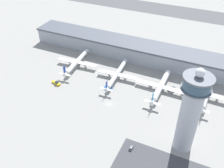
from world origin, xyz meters
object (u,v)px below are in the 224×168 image
Objects in this scene: airplane_gate_alpha at (77,62)px; airplane_gate_delta at (207,94)px; airplane_gate_charlie at (161,87)px; service_truck_catering at (108,88)px; service_truck_fuel at (56,83)px; service_truck_baggage at (172,89)px; airplane_gate_bravo at (117,75)px; control_tower at (190,112)px; car_yellow_taxi at (131,148)px.

airplane_gate_alpha is 110.41m from airplane_gate_delta.
airplane_gate_charlie reaches higher than airplane_gate_delta.
service_truck_fuel is (-40.98, -11.74, -0.14)m from service_truck_catering.
service_truck_fuel is 1.25× the size of service_truck_baggage.
airplane_gate_alpha is at bearing 177.74° from airplane_gate_charlie.
airplane_gate_alpha is 29.74m from service_truck_fuel.
airplane_gate_delta reaches higher than airplane_gate_bravo.
service_truck_catering is 0.83× the size of service_truck_fuel.
airplane_gate_delta is at bearing 82.69° from control_tower.
airplane_gate_charlie is at bearing 21.43° from service_truck_catering.
car_yellow_taxi is at bearing -39.96° from airplane_gate_alpha.
airplane_gate_alpha is at bearing 154.39° from control_tower.
car_yellow_taxi is (37.39, -46.62, -0.58)m from service_truck_catering.
airplane_gate_charlie is 40.34m from service_truck_catering.
service_truck_baggage is at bearing 28.90° from airplane_gate_charlie.
service_truck_catering is at bearing 153.56° from control_tower.
airplane_gate_bravo reaches higher than car_yellow_taxi.
service_truck_fuel is at bearing -164.01° from service_truck_catering.
car_yellow_taxi is at bearing -151.50° from control_tower.
airplane_gate_charlie is (37.31, -0.69, -0.10)m from airplane_gate_bravo.
airplane_gate_alpha reaches higher than airplane_gate_delta.
service_truck_baggage is (-25.15, -0.36, -3.25)m from airplane_gate_delta.
service_truck_baggage is at bearing 82.72° from car_yellow_taxi.
airplane_gate_alpha is (-103.76, 49.73, -23.68)m from control_tower.
control_tower is 1.23× the size of airplane_gate_bravo.
service_truck_catering is 42.63m from service_truck_fuel.
airplane_gate_bravo is 10.04× the size of car_yellow_taxi.
car_yellow_taxi is at bearing -51.27° from service_truck_catering.
airplane_gate_alpha is 9.72× the size of car_yellow_taxi.
control_tower is 6.54× the size of service_truck_fuel.
service_truck_catering is (-0.13, -15.38, -3.17)m from airplane_gate_bravo.
service_truck_baggage reaches higher than service_truck_fuel.
control_tower is 117.47m from airplane_gate_alpha.
service_truck_fuel reaches higher than car_yellow_taxi.
airplane_gate_charlie is (76.86, -3.04, -0.38)m from airplane_gate_alpha.
control_tower is at bearing -25.61° from airplane_gate_alpha.
car_yellow_taxi is (-0.05, -61.32, -3.66)m from airplane_gate_charlie.
airplane_gate_delta is 5.97× the size of service_truck_baggage.
airplane_gate_charlie reaches higher than airplane_gate_alpha.
service_truck_catering reaches higher than service_truck_baggage.
airplane_gate_bravo is at bearing -175.08° from service_truck_baggage.
airplane_gate_charlie is at bearing 89.95° from car_yellow_taxi.
control_tower reaches higher than airplane_gate_alpha.
airplane_gate_charlie is 9.70× the size of car_yellow_taxi.
car_yellow_taxi is (-8.42, -65.94, -0.57)m from service_truck_baggage.
airplane_gate_delta is (33.52, 4.98, 0.16)m from airplane_gate_charlie.
airplane_gate_alpha is 6.40× the size of service_truck_baggage.
car_yellow_taxi is at bearing -97.28° from service_truck_baggage.
service_truck_catering is at bearing -164.51° from airplane_gate_delta.
airplane_gate_charlie is at bearing -151.10° from service_truck_baggage.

